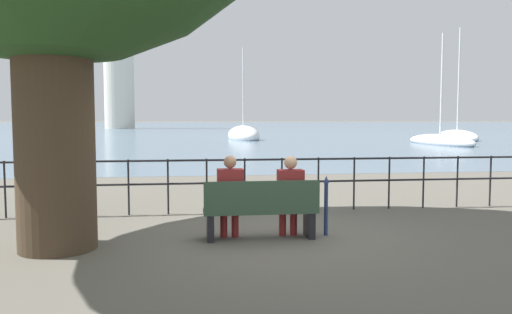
% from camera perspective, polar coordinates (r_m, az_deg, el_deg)
% --- Properties ---
extents(ground_plane, '(1000.00, 1000.00, 0.00)m').
position_cam_1_polar(ground_plane, '(7.65, 0.50, -9.28)').
color(ground_plane, '#605B51').
extents(harbor_water, '(600.00, 300.00, 0.01)m').
position_cam_1_polar(harbor_water, '(165.82, -7.26, 3.69)').
color(harbor_water, slate).
rests_on(harbor_water, ground_plane).
extents(park_bench, '(1.71, 0.45, 0.90)m').
position_cam_1_polar(park_bench, '(7.50, 0.57, -6.20)').
color(park_bench, '#334C38').
rests_on(park_bench, ground_plane).
extents(seated_person_left, '(0.38, 0.35, 1.27)m').
position_cam_1_polar(seated_person_left, '(7.48, -2.98, -4.22)').
color(seated_person_left, maroon).
rests_on(seated_person_left, ground_plane).
extents(seated_person_right, '(0.39, 0.35, 1.25)m').
position_cam_1_polar(seated_person_right, '(7.61, 3.91, -4.12)').
color(seated_person_right, maroon).
rests_on(seated_person_right, ground_plane).
extents(promenade_railing, '(11.73, 0.04, 1.05)m').
position_cam_1_polar(promenade_railing, '(9.63, -1.30, -2.25)').
color(promenade_railing, black).
rests_on(promenade_railing, ground_plane).
extents(closed_umbrella, '(0.09, 0.09, 0.93)m').
position_cam_1_polar(closed_umbrella, '(7.82, 8.01, -5.13)').
color(closed_umbrella, navy).
rests_on(closed_umbrella, ground_plane).
extents(sailboat_0, '(2.42, 7.99, 8.15)m').
position_cam_1_polar(sailboat_0, '(37.81, 20.30, 1.72)').
color(sailboat_0, silver).
rests_on(sailboat_0, ground_plane).
extents(sailboat_1, '(3.36, 6.27, 8.53)m').
position_cam_1_polar(sailboat_1, '(43.69, -1.45, 2.48)').
color(sailboat_1, white).
rests_on(sailboat_1, ground_plane).
extents(sailboat_2, '(2.09, 6.73, 10.00)m').
position_cam_1_polar(sailboat_2, '(46.65, 22.00, 2.20)').
color(sailboat_2, white).
rests_on(sailboat_2, ground_plane).
extents(harbor_lighthouse, '(5.66, 5.66, 25.13)m').
position_cam_1_polar(harbor_lighthouse, '(100.48, -15.41, 9.84)').
color(harbor_lighthouse, silver).
rests_on(harbor_lighthouse, ground_plane).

